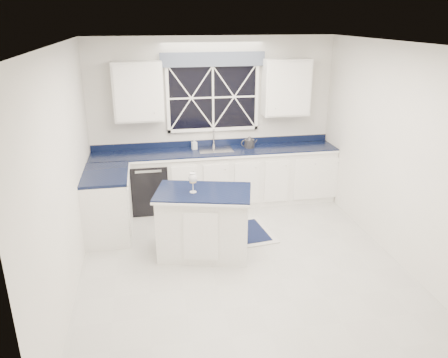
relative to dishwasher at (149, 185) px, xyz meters
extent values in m
plane|color=#A7A7A2|center=(1.10, -1.95, -0.41)|extent=(4.50, 4.50, 0.00)
cube|color=beige|center=(1.10, 0.30, 0.94)|extent=(4.00, 0.10, 2.70)
cube|color=silver|center=(1.10, 0.00, 0.04)|extent=(3.98, 0.60, 0.90)
cube|color=silver|center=(-0.60, -0.80, 0.04)|extent=(0.60, 1.00, 0.90)
cube|color=black|center=(1.10, 0.00, 0.51)|extent=(3.98, 0.64, 0.04)
cube|color=black|center=(0.00, 0.00, 0.00)|extent=(0.60, 0.58, 0.82)
cube|color=black|center=(1.10, 0.27, 1.34)|extent=(1.40, 0.02, 1.00)
cube|color=slate|center=(1.10, 0.21, 1.94)|extent=(1.65, 0.04, 0.22)
cube|color=silver|center=(-0.07, 0.13, 1.49)|extent=(0.75, 0.34, 0.90)
cube|color=silver|center=(2.28, 0.13, 1.49)|extent=(0.75, 0.34, 0.90)
cylinder|color=#AFAFB2|center=(1.10, 0.22, 0.55)|extent=(0.05, 0.05, 0.04)
cylinder|color=#AFAFB2|center=(1.10, 0.22, 0.69)|extent=(0.02, 0.02, 0.28)
cylinder|color=#AFAFB2|center=(1.10, 0.13, 0.82)|extent=(0.02, 0.18, 0.02)
cube|color=silver|center=(0.67, -1.60, 0.02)|extent=(1.27, 0.93, 0.86)
cube|color=black|center=(0.67, -1.60, 0.47)|extent=(1.34, 1.00, 0.04)
cube|color=#BABAB5|center=(0.99, -1.18, -0.40)|extent=(1.52, 1.04, 0.01)
cube|color=black|center=(0.99, -1.18, -0.39)|extent=(1.35, 0.86, 0.01)
cylinder|color=#313133|center=(1.67, 0.05, 0.60)|extent=(0.17, 0.17, 0.14)
cone|color=#313133|center=(1.67, 0.05, 0.70)|extent=(0.14, 0.14, 0.06)
torus|color=#313133|center=(1.58, 0.05, 0.61)|extent=(0.11, 0.02, 0.11)
cylinder|color=#313133|center=(1.77, 0.05, 0.62)|extent=(0.07, 0.02, 0.09)
cylinder|color=silver|center=(0.54, -1.61, 0.49)|extent=(0.09, 0.09, 0.01)
cylinder|color=silver|center=(0.54, -1.61, 0.56)|extent=(0.01, 0.01, 0.14)
ellipsoid|color=silver|center=(0.54, -1.61, 0.67)|extent=(0.11, 0.11, 0.14)
cylinder|color=#DFC176|center=(0.54, -1.61, 0.65)|extent=(0.09, 0.09, 0.06)
imported|color=silver|center=(0.76, 0.12, 0.62)|extent=(0.09, 0.09, 0.18)
camera|label=1|loc=(0.01, -6.70, 2.57)|focal=35.00mm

